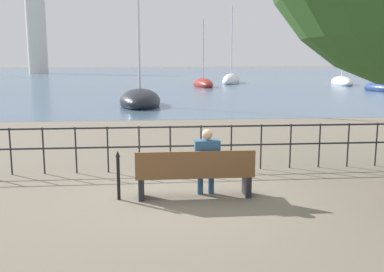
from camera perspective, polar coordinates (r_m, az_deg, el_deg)
The scene contains 11 objects.
ground_plane at distance 8.02m, azimuth 0.35°, elevation -8.09°, with size 1000.00×1000.00×0.00m, color #706656.
harbor_water at distance 168.59m, azimuth -5.36°, elevation 8.75°, with size 600.00×300.00×0.01m.
park_bench at distance 7.83m, azimuth 0.40°, elevation -5.13°, with size 2.16×0.45×0.90m.
seated_person_left at distance 7.87m, azimuth 1.99°, elevation -3.19°, with size 0.46×0.35×1.27m.
promenade_railing at distance 9.77m, azimuth -0.85°, elevation -0.67°, with size 14.85×0.04×1.05m.
closed_umbrella at distance 7.82m, azimuth -9.81°, elevation -4.83°, with size 0.09×0.09×0.91m.
sailboat_1 at distance 53.88m, azimuth 19.33°, elevation 6.81°, with size 4.07×8.59×8.00m.
sailboat_2 at distance 54.46m, azimuth 5.25°, elevation 7.40°, with size 4.43×8.75×9.99m.
sailboat_3 at distance 46.15m, azimuth 1.48°, elevation 6.95°, with size 2.30×5.98×7.43m.
sailboat_5 at distance 25.38m, azimuth -6.94°, elevation 4.84°, with size 2.41×5.68×12.56m.
harbor_lighthouse at distance 114.86m, azimuth -20.11°, elevation 14.15°, with size 4.68×4.68×27.21m.
Camera 1 is at (-0.79, -7.60, 2.44)m, focal length 40.00 mm.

